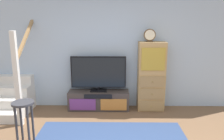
% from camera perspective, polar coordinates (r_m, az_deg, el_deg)
% --- Properties ---
extents(back_wall, '(6.40, 0.12, 2.70)m').
position_cam_1_polar(back_wall, '(5.07, 0.03, 5.51)').
color(back_wall, '#A8BCD1').
rests_on(back_wall, ground_plane).
extents(media_console, '(1.35, 0.38, 0.42)m').
position_cam_1_polar(media_console, '(5.10, -3.41, -7.69)').
color(media_console, '#423833').
rests_on(media_console, ground_plane).
extents(television, '(1.21, 0.22, 0.79)m').
position_cam_1_polar(television, '(4.94, -3.49, -0.74)').
color(television, black).
rests_on(television, media_console).
extents(side_cabinet, '(0.58, 0.38, 1.52)m').
position_cam_1_polar(side_cabinet, '(4.99, 9.96, -1.69)').
color(side_cabinet, tan).
rests_on(side_cabinet, ground_plane).
extents(desk_clock, '(0.25, 0.08, 0.27)m').
position_cam_1_polar(desk_clock, '(4.83, 9.59, 8.69)').
color(desk_clock, '#4C3823').
rests_on(desk_clock, side_cabinet).
extents(staircase, '(1.00, 1.36, 2.20)m').
position_cam_1_polar(staircase, '(5.54, -23.90, -5.37)').
color(staircase, silver).
rests_on(staircase, ground_plane).
extents(bar_stool_near, '(0.34, 0.34, 0.73)m').
position_cam_1_polar(bar_stool_near, '(3.86, -21.60, -10.25)').
color(bar_stool_near, '#333338').
rests_on(bar_stool_near, ground_plane).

